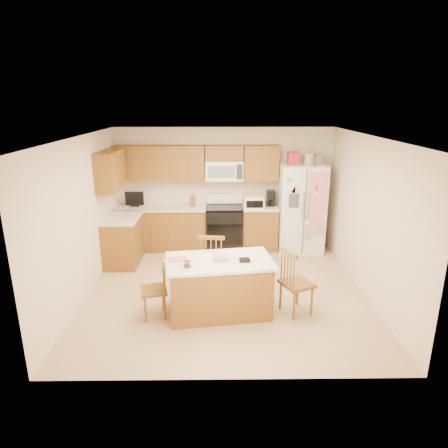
{
  "coord_description": "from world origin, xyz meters",
  "views": [
    {
      "loc": [
        -0.11,
        -6.03,
        3.02
      ],
      "look_at": [
        -0.03,
        0.35,
        1.03
      ],
      "focal_mm": 32.0,
      "sensor_mm": 36.0,
      "label": 1
    }
  ],
  "objects_px": {
    "refrigerator": "(301,207)",
    "island": "(219,286)",
    "windsor_chair_back": "(212,265)",
    "stove": "(224,227)",
    "windsor_chair_right": "(295,283)",
    "windsor_chair_left": "(155,289)"
  },
  "relations": [
    {
      "from": "windsor_chair_back",
      "to": "windsor_chair_right",
      "type": "xyz_separation_m",
      "value": [
        1.22,
        -0.65,
        -0.02
      ]
    },
    {
      "from": "refrigerator",
      "to": "island",
      "type": "distance_m",
      "value": 3.14
    },
    {
      "from": "stove",
      "to": "island",
      "type": "distance_m",
      "value": 2.67
    },
    {
      "from": "island",
      "to": "windsor_chair_back",
      "type": "bearing_deg",
      "value": 100.22
    },
    {
      "from": "refrigerator",
      "to": "windsor_chair_back",
      "type": "xyz_separation_m",
      "value": [
        -1.79,
        -1.99,
        -0.43
      ]
    },
    {
      "from": "stove",
      "to": "windsor_chair_right",
      "type": "height_order",
      "value": "stove"
    },
    {
      "from": "refrigerator",
      "to": "island",
      "type": "relative_size",
      "value": 1.26
    },
    {
      "from": "windsor_chair_right",
      "to": "windsor_chair_left",
      "type": "bearing_deg",
      "value": -178.01
    },
    {
      "from": "stove",
      "to": "island",
      "type": "xyz_separation_m",
      "value": [
        -0.11,
        -2.67,
        -0.05
      ]
    },
    {
      "from": "island",
      "to": "windsor_chair_right",
      "type": "xyz_separation_m",
      "value": [
        1.11,
        -0.03,
        0.05
      ]
    },
    {
      "from": "windsor_chair_back",
      "to": "windsor_chair_right",
      "type": "height_order",
      "value": "windsor_chair_back"
    },
    {
      "from": "refrigerator",
      "to": "windsor_chair_right",
      "type": "xyz_separation_m",
      "value": [
        -0.57,
        -2.64,
        -0.45
      ]
    },
    {
      "from": "windsor_chair_left",
      "to": "windsor_chair_right",
      "type": "relative_size",
      "value": 0.89
    },
    {
      "from": "island",
      "to": "refrigerator",
      "type": "bearing_deg",
      "value": 57.19
    },
    {
      "from": "stove",
      "to": "refrigerator",
      "type": "xyz_separation_m",
      "value": [
        1.57,
        -0.06,
        0.45
      ]
    },
    {
      "from": "island",
      "to": "windsor_chair_left",
      "type": "xyz_separation_m",
      "value": [
        -0.92,
        -0.1,
        0.0
      ]
    },
    {
      "from": "windsor_chair_left",
      "to": "refrigerator",
      "type": "bearing_deg",
      "value": 46.16
    },
    {
      "from": "stove",
      "to": "windsor_chair_left",
      "type": "relative_size",
      "value": 1.27
    },
    {
      "from": "refrigerator",
      "to": "windsor_chair_left",
      "type": "height_order",
      "value": "refrigerator"
    },
    {
      "from": "windsor_chair_back",
      "to": "stove",
      "type": "bearing_deg",
      "value": 83.88
    },
    {
      "from": "refrigerator",
      "to": "windsor_chair_left",
      "type": "relative_size",
      "value": 2.28
    },
    {
      "from": "stove",
      "to": "refrigerator",
      "type": "relative_size",
      "value": 0.55
    }
  ]
}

